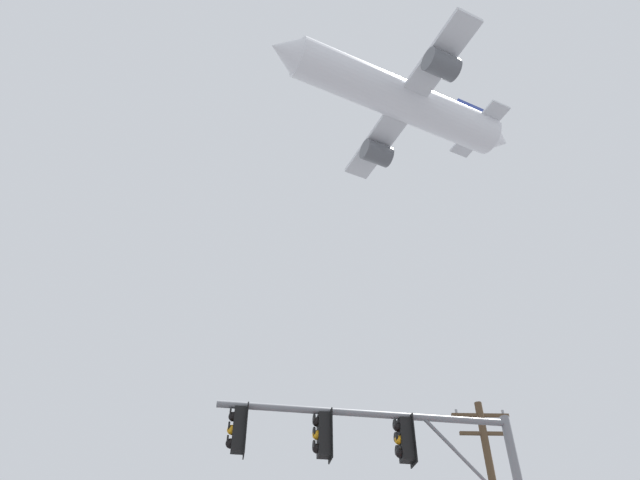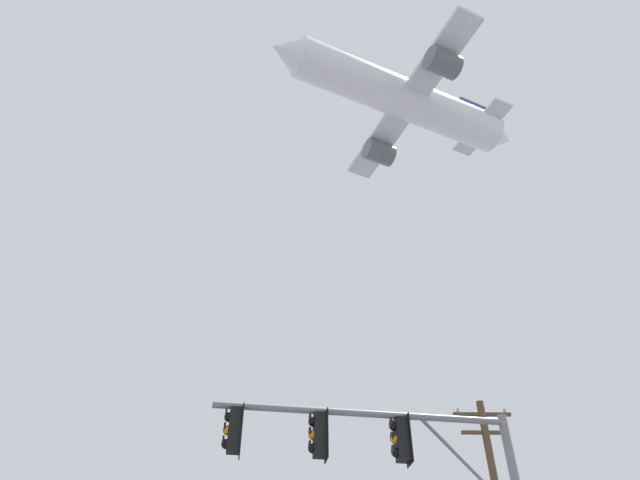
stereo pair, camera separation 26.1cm
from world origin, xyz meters
name	(u,v)px [view 1 (the left image)]	position (x,y,z in m)	size (l,w,h in m)	color
signal_pole_near	(402,476)	(2.69, 7.28, 4.95)	(6.51, 1.11, 6.37)	slate
airplane	(400,99)	(7.41, 20.80, 36.22)	(19.87, 15.34, 5.63)	white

